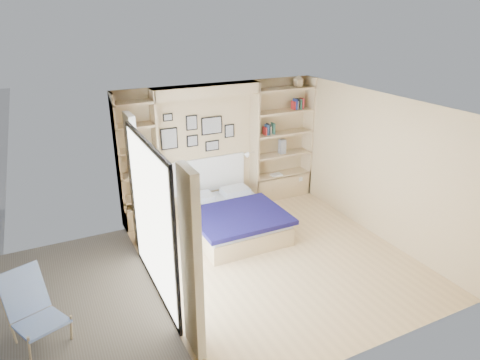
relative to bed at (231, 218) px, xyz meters
name	(u,v)px	position (x,y,z in m)	size (l,w,h in m)	color
ground	(275,257)	(0.27, -1.12, -0.26)	(4.50, 4.50, 0.00)	#D8B57D
room_shell	(216,170)	(-0.12, 0.40, 0.81)	(4.50, 4.50, 4.50)	tan
bed	(231,218)	(0.00, 0.00, 0.00)	(1.58, 2.10, 1.07)	tan
photo_gallery	(197,132)	(-0.18, 1.10, 1.34)	(1.48, 0.02, 0.82)	black
reading_lamps	(210,160)	(-0.03, 0.88, 0.84)	(1.92, 0.12, 0.15)	silver
shelf_decor	(272,121)	(1.36, 0.94, 1.43)	(3.50, 0.23, 2.03)	#A51E1E
deck	(34,324)	(-3.33, -1.12, -0.26)	(3.20, 4.00, 0.05)	#6A5E4E
deck_chair	(33,308)	(-3.29, -1.38, 0.15)	(0.78, 0.99, 0.87)	tan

